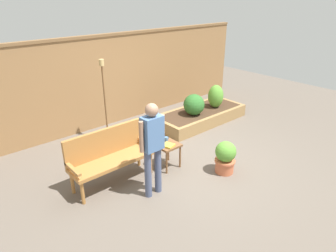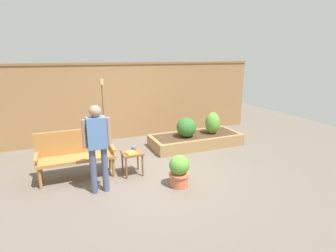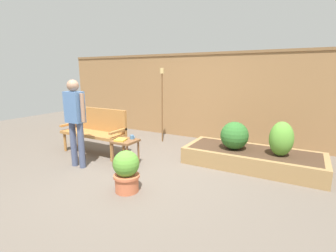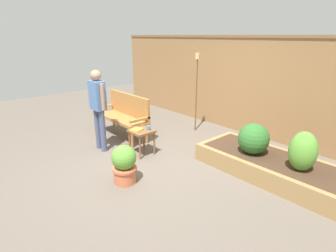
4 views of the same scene
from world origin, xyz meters
TOP-DOWN VIEW (x-y plane):
  - ground_plane at (0.00, 0.00)m, footprint 14.00×14.00m
  - fence_back at (0.00, 2.60)m, footprint 8.40×0.14m
  - garden_bench at (-1.40, 0.39)m, footprint 1.44×0.48m
  - side_table at (-0.36, 0.08)m, footprint 0.40×0.40m
  - cup_on_table at (-0.30, 0.20)m, footprint 0.11×0.07m
  - book_on_table at (-0.41, 0.01)m, footprint 0.23×0.24m
  - potted_boxwood at (0.30, -0.73)m, footprint 0.37×0.37m
  - raised_planter_bed at (1.67, 1.17)m, footprint 2.40×1.00m
  - shrub_near_bench at (1.35, 1.09)m, footprint 0.51×0.51m
  - shrub_far_corner at (2.13, 1.09)m, footprint 0.39×0.39m
  - tiki_torch at (-0.61, 1.82)m, footprint 0.10×0.10m
  - person_by_bench at (-1.07, -0.39)m, footprint 0.47×0.20m

SIDE VIEW (x-z plane):
  - ground_plane at x=0.00m, z-range 0.00..0.00m
  - raised_planter_bed at x=1.67m, z-range 0.00..0.30m
  - potted_boxwood at x=0.30m, z-range 0.01..0.62m
  - side_table at x=-0.36m, z-range 0.16..0.64m
  - book_on_table at x=-0.41m, z-range 0.48..0.51m
  - cup_on_table at x=-0.30m, z-range 0.48..0.56m
  - garden_bench at x=-1.40m, z-range 0.07..1.01m
  - shrub_near_bench at x=1.35m, z-range 0.30..0.80m
  - shrub_far_corner at x=2.13m, z-range 0.30..0.88m
  - person_by_bench at x=-1.07m, z-range 0.15..1.71m
  - fence_back at x=0.00m, z-range 0.01..2.17m
  - tiki_torch at x=-0.61m, z-range 0.32..2.11m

